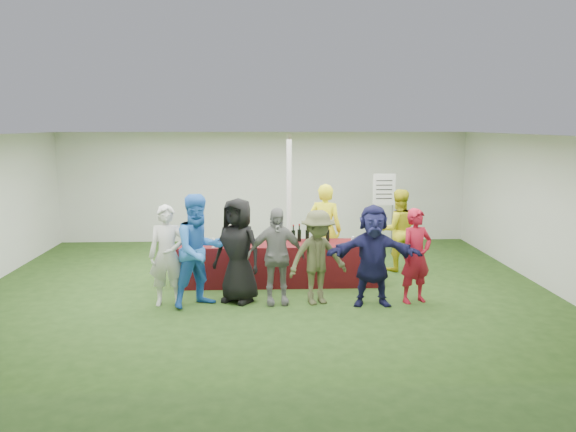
{
  "coord_description": "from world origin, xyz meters",
  "views": [
    {
      "loc": [
        0.01,
        -9.79,
        2.89
      ],
      "look_at": [
        0.44,
        0.18,
        1.25
      ],
      "focal_mm": 35.0,
      "sensor_mm": 36.0,
      "label": 1
    }
  ],
  "objects_px": {
    "wine_list_sign": "(384,195)",
    "customer_6": "(416,256)",
    "dump_bucket": "(371,240)",
    "staff_pourer": "(325,230)",
    "customer_3": "(276,256)",
    "customer_5": "(373,255)",
    "serving_table": "(277,263)",
    "customer_1": "(199,251)",
    "staff_back": "(398,230)",
    "customer_4": "(318,257)",
    "customer_0": "(167,256)",
    "customer_2": "(238,250)"
  },
  "relations": [
    {
      "from": "staff_back",
      "to": "customer_3",
      "type": "xyz_separation_m",
      "value": [
        -2.46,
        -2.01,
        -0.02
      ]
    },
    {
      "from": "staff_back",
      "to": "customer_5",
      "type": "distance_m",
      "value": 2.32
    },
    {
      "from": "customer_3",
      "to": "serving_table",
      "type": "bearing_deg",
      "value": 82.11
    },
    {
      "from": "dump_bucket",
      "to": "staff_pourer",
      "type": "distance_m",
      "value": 1.09
    },
    {
      "from": "serving_table",
      "to": "customer_1",
      "type": "xyz_separation_m",
      "value": [
        -1.26,
        -1.22,
        0.53
      ]
    },
    {
      "from": "dump_bucket",
      "to": "customer_1",
      "type": "distance_m",
      "value": 3.1
    },
    {
      "from": "customer_0",
      "to": "staff_pourer",
      "type": "bearing_deg",
      "value": 31.09
    },
    {
      "from": "serving_table",
      "to": "staff_pourer",
      "type": "xyz_separation_m",
      "value": [
        0.94,
        0.58,
        0.51
      ]
    },
    {
      "from": "dump_bucket",
      "to": "customer_5",
      "type": "xyz_separation_m",
      "value": [
        -0.17,
        -1.08,
        -0.02
      ]
    },
    {
      "from": "customer_3",
      "to": "staff_back",
      "type": "bearing_deg",
      "value": 33.41
    },
    {
      "from": "customer_3",
      "to": "customer_6",
      "type": "xyz_separation_m",
      "value": [
        2.27,
        -0.02,
        -0.01
      ]
    },
    {
      "from": "staff_pourer",
      "to": "customer_4",
      "type": "distance_m",
      "value": 1.81
    },
    {
      "from": "serving_table",
      "to": "customer_4",
      "type": "height_order",
      "value": "customer_4"
    },
    {
      "from": "wine_list_sign",
      "to": "customer_6",
      "type": "bearing_deg",
      "value": -93.4
    },
    {
      "from": "dump_bucket",
      "to": "customer_6",
      "type": "xyz_separation_m",
      "value": [
        0.56,
        -0.97,
        -0.06
      ]
    },
    {
      "from": "customer_2",
      "to": "staff_pourer",
      "type": "bearing_deg",
      "value": 74.19
    },
    {
      "from": "serving_table",
      "to": "staff_back",
      "type": "relative_size",
      "value": 2.21
    },
    {
      "from": "customer_0",
      "to": "customer_5",
      "type": "height_order",
      "value": "customer_5"
    },
    {
      "from": "staff_back",
      "to": "customer_6",
      "type": "distance_m",
      "value": 2.03
    },
    {
      "from": "wine_list_sign",
      "to": "serving_table",
      "type": "bearing_deg",
      "value": -136.2
    },
    {
      "from": "customer_2",
      "to": "customer_4",
      "type": "relative_size",
      "value": 1.12
    },
    {
      "from": "staff_pourer",
      "to": "customer_0",
      "type": "bearing_deg",
      "value": 52.74
    },
    {
      "from": "wine_list_sign",
      "to": "customer_5",
      "type": "xyz_separation_m",
      "value": [
        -0.94,
        -3.64,
        -0.5
      ]
    },
    {
      "from": "staff_pourer",
      "to": "customer_5",
      "type": "relative_size",
      "value": 1.09
    },
    {
      "from": "customer_4",
      "to": "customer_5",
      "type": "distance_m",
      "value": 0.88
    },
    {
      "from": "staff_back",
      "to": "customer_6",
      "type": "height_order",
      "value": "staff_back"
    },
    {
      "from": "serving_table",
      "to": "dump_bucket",
      "type": "relative_size",
      "value": 13.65
    },
    {
      "from": "wine_list_sign",
      "to": "staff_pourer",
      "type": "distance_m",
      "value": 2.35
    },
    {
      "from": "serving_table",
      "to": "dump_bucket",
      "type": "bearing_deg",
      "value": -7.49
    },
    {
      "from": "customer_0",
      "to": "customer_2",
      "type": "relative_size",
      "value": 0.95
    },
    {
      "from": "wine_list_sign",
      "to": "customer_3",
      "type": "relative_size",
      "value": 1.14
    },
    {
      "from": "customer_5",
      "to": "customer_0",
      "type": "bearing_deg",
      "value": -179.31
    },
    {
      "from": "wine_list_sign",
      "to": "customer_6",
      "type": "relative_size",
      "value": 1.16
    },
    {
      "from": "customer_5",
      "to": "customer_3",
      "type": "bearing_deg",
      "value": 178.27
    },
    {
      "from": "serving_table",
      "to": "customer_1",
      "type": "bearing_deg",
      "value": -135.9
    },
    {
      "from": "customer_0",
      "to": "customer_6",
      "type": "xyz_separation_m",
      "value": [
        4.01,
        -0.03,
        -0.04
      ]
    },
    {
      "from": "customer_5",
      "to": "customer_4",
      "type": "bearing_deg",
      "value": 176.55
    },
    {
      "from": "serving_table",
      "to": "customer_0",
      "type": "distance_m",
      "value": 2.17
    },
    {
      "from": "customer_3",
      "to": "customer_5",
      "type": "relative_size",
      "value": 0.97
    },
    {
      "from": "staff_back",
      "to": "customer_1",
      "type": "bearing_deg",
      "value": 27.25
    },
    {
      "from": "customer_3",
      "to": "customer_4",
      "type": "xyz_separation_m",
      "value": [
        0.67,
        -0.03,
        -0.02
      ]
    },
    {
      "from": "customer_1",
      "to": "customer_0",
      "type": "bearing_deg",
      "value": 139.35
    },
    {
      "from": "serving_table",
      "to": "customer_4",
      "type": "relative_size",
      "value": 2.35
    },
    {
      "from": "customer_5",
      "to": "customer_1",
      "type": "bearing_deg",
      "value": -178.48
    },
    {
      "from": "customer_5",
      "to": "staff_back",
      "type": "bearing_deg",
      "value": 69.91
    },
    {
      "from": "serving_table",
      "to": "customer_0",
      "type": "xyz_separation_m",
      "value": [
        -1.78,
        -1.16,
        0.44
      ]
    },
    {
      "from": "staff_back",
      "to": "customer_0",
      "type": "distance_m",
      "value": 4.65
    },
    {
      "from": "customer_1",
      "to": "staff_pourer",
      "type": "bearing_deg",
      "value": 5.54
    },
    {
      "from": "dump_bucket",
      "to": "customer_2",
      "type": "relative_size",
      "value": 0.15
    },
    {
      "from": "customer_2",
      "to": "customer_3",
      "type": "bearing_deg",
      "value": 16.31
    }
  ]
}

